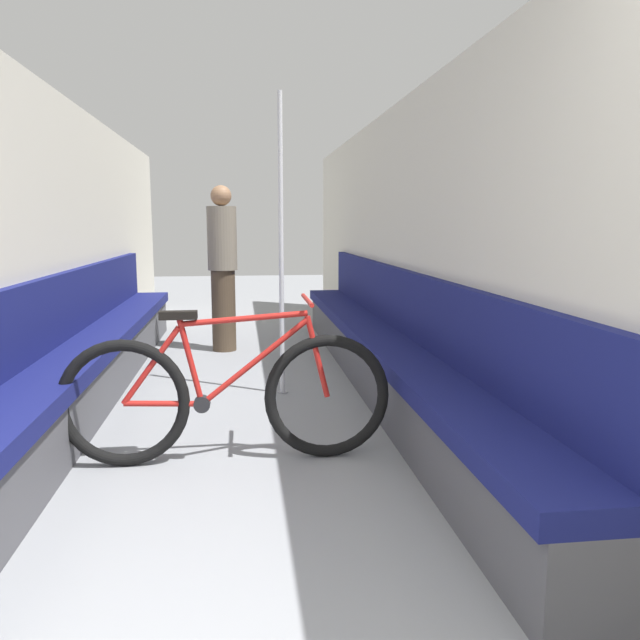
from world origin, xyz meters
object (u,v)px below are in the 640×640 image
bench_seat_row_left (88,359)px  passenger_standing (223,266)px  bench_seat_row_right (384,351)px  bicycle (227,397)px  grab_pole_near (281,251)px

bench_seat_row_left → passenger_standing: size_ratio=3.64×
bench_seat_row_right → passenger_standing: passenger_standing is taller
bench_seat_row_right → bicycle: size_ratio=3.39×
bench_seat_row_left → bicycle: bench_seat_row_left is taller
bicycle → passenger_standing: bearing=102.0°
bicycle → passenger_standing: passenger_standing is taller
passenger_standing → bench_seat_row_right: bearing=24.7°
bench_seat_row_right → passenger_standing: size_ratio=3.64×
bench_seat_row_left → grab_pole_near: grab_pole_near is taller
grab_pole_near → bench_seat_row_left: bearing=-179.0°
bicycle → passenger_standing: (-0.10, 3.11, 0.51)m
bench_seat_row_left → bicycle: 1.71m
bench_seat_row_left → bicycle: bearing=-51.9°
bench_seat_row_left → bicycle: (1.06, -1.35, 0.05)m
bench_seat_row_left → grab_pole_near: (1.45, 0.02, 0.79)m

